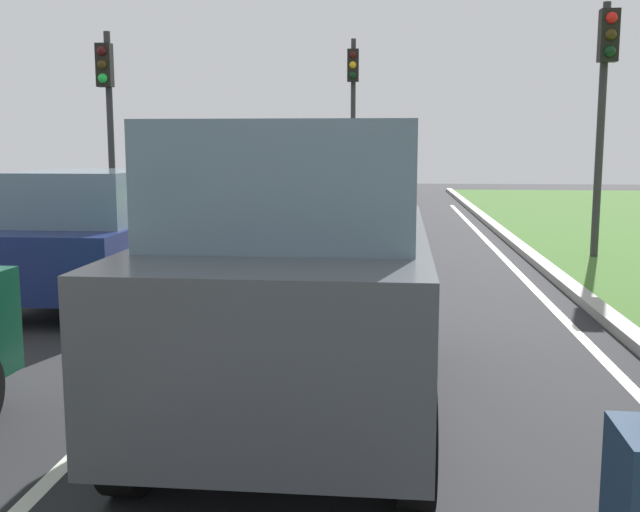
# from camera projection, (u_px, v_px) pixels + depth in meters

# --- Properties ---
(ground_plane) EXTENTS (60.00, 60.00, 0.00)m
(ground_plane) POSITION_uv_depth(u_px,v_px,m) (284.00, 296.00, 10.71)
(ground_plane) COLOR #262628
(lane_line_center) EXTENTS (0.12, 32.00, 0.01)m
(lane_line_center) POSITION_uv_depth(u_px,v_px,m) (235.00, 295.00, 10.77)
(lane_line_center) COLOR silver
(lane_line_center) RESTS_ON ground
(lane_line_right_edge) EXTENTS (0.12, 32.00, 0.01)m
(lane_line_right_edge) POSITION_uv_depth(u_px,v_px,m) (546.00, 301.00, 10.39)
(lane_line_right_edge) COLOR silver
(lane_line_right_edge) RESTS_ON ground
(curb_right) EXTENTS (0.24, 48.00, 0.12)m
(curb_right) POSITION_uv_depth(u_px,v_px,m) (584.00, 298.00, 10.33)
(curb_right) COLOR #9E9B93
(curb_right) RESTS_ON ground
(car_suv_ahead) EXTENTS (2.02, 4.53, 2.28)m
(car_suv_ahead) POSITION_uv_depth(u_px,v_px,m) (302.00, 269.00, 5.94)
(car_suv_ahead) COLOR #474C51
(car_suv_ahead) RESTS_ON ground
(car_hatchback_far) EXTENTS (1.74, 3.71, 1.78)m
(car_hatchback_far) POSITION_uv_depth(u_px,v_px,m) (94.00, 237.00, 10.23)
(car_hatchback_far) COLOR navy
(car_hatchback_far) RESTS_ON ground
(traffic_light_near_right) EXTENTS (0.32, 0.50, 4.60)m
(traffic_light_near_right) POSITION_uv_depth(u_px,v_px,m) (605.00, 85.00, 13.51)
(traffic_light_near_right) COLOR #2D2D2D
(traffic_light_near_right) RESTS_ON ground
(traffic_light_overhead_left) EXTENTS (0.32, 0.50, 4.48)m
(traffic_light_overhead_left) POSITION_uv_depth(u_px,v_px,m) (107.00, 101.00, 16.26)
(traffic_light_overhead_left) COLOR #2D2D2D
(traffic_light_overhead_left) RESTS_ON ground
(traffic_light_far_median) EXTENTS (0.32, 0.50, 5.05)m
(traffic_light_far_median) POSITION_uv_depth(u_px,v_px,m) (353.00, 98.00, 21.71)
(traffic_light_far_median) COLOR #2D2D2D
(traffic_light_far_median) RESTS_ON ground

